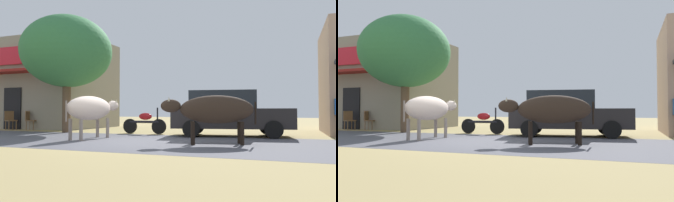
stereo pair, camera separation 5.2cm
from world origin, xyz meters
The scene contains 10 objects.
ground centered at (0.00, 0.00, 0.00)m, with size 80.00×80.00×0.00m, color tan.
asphalt_road centered at (0.00, 0.00, 0.00)m, with size 72.00×5.24×0.00m, color #505058.
storefront_left_cafe centered at (-8.28, 6.00, 2.40)m, with size 6.39×5.57×4.78m.
roadside_tree centered at (-4.44, 2.61, 3.48)m, with size 3.85×3.85×5.03m.
parked_hatchback_car centered at (2.45, 3.01, 0.84)m, with size 4.45×2.53×1.64m.
parked_motorcycle centered at (-0.92, 3.01, 0.47)m, with size 1.87×0.24×1.05m.
cow_near_brown centered at (-1.58, 0.24, 0.99)m, with size 0.77×2.70×1.40m.
cow_far_dark centered at (2.60, -0.10, 0.94)m, with size 2.55×1.21×1.34m.
cafe_chair_near_tree centered at (-7.34, 3.56, 0.51)m, with size 0.55×0.55×0.92m.
cafe_chair_by_doorway centered at (-8.31, 3.28, 0.51)m, with size 0.56×0.56×0.92m.
Camera 2 is at (4.60, -8.78, 0.90)m, focal length 34.52 mm.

